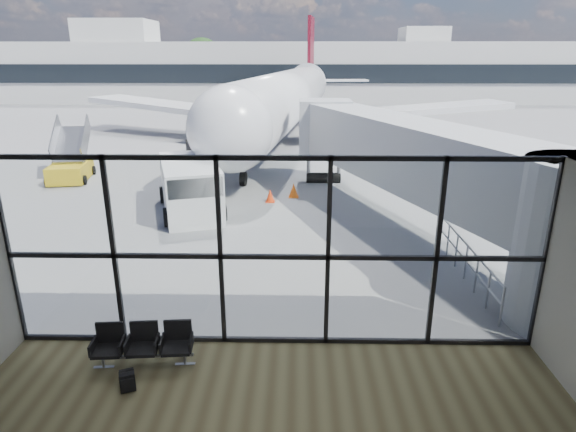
{
  "coord_description": "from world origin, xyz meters",
  "views": [
    {
      "loc": [
        0.5,
        -9.87,
        6.5
      ],
      "look_at": [
        0.25,
        3.0,
        2.15
      ],
      "focal_mm": 30.0,
      "sensor_mm": 36.0,
      "label": 1
    }
  ],
  "objects_px": {
    "airliner": "(288,98)",
    "belt_loader": "(205,142)",
    "mobile_stairs": "(71,168)",
    "backpack": "(127,382)",
    "seating_row": "(144,342)",
    "service_van": "(190,187)"
  },
  "relations": [
    {
      "from": "airliner",
      "to": "belt_loader",
      "type": "relative_size",
      "value": 9.75
    },
    {
      "from": "mobile_stairs",
      "to": "belt_loader",
      "type": "bearing_deg",
      "value": 44.18
    },
    {
      "from": "backpack",
      "to": "mobile_stairs",
      "type": "height_order",
      "value": "mobile_stairs"
    },
    {
      "from": "seating_row",
      "to": "mobile_stairs",
      "type": "relative_size",
      "value": 0.54
    },
    {
      "from": "airliner",
      "to": "seating_row",
      "type": "bearing_deg",
      "value": -87.4
    },
    {
      "from": "airliner",
      "to": "mobile_stairs",
      "type": "xyz_separation_m",
      "value": [
        -11.46,
        -14.26,
        -2.54
      ]
    },
    {
      "from": "service_van",
      "to": "belt_loader",
      "type": "bearing_deg",
      "value": 80.26
    },
    {
      "from": "seating_row",
      "to": "belt_loader",
      "type": "bearing_deg",
      "value": 92.51
    },
    {
      "from": "seating_row",
      "to": "belt_loader",
      "type": "relative_size",
      "value": 0.52
    },
    {
      "from": "seating_row",
      "to": "service_van",
      "type": "relative_size",
      "value": 0.39
    },
    {
      "from": "seating_row",
      "to": "service_van",
      "type": "distance_m",
      "value": 10.72
    },
    {
      "from": "backpack",
      "to": "airliner",
      "type": "distance_m",
      "value": 31.66
    },
    {
      "from": "backpack",
      "to": "service_van",
      "type": "bearing_deg",
      "value": 74.85
    },
    {
      "from": "backpack",
      "to": "belt_loader",
      "type": "distance_m",
      "value": 25.56
    },
    {
      "from": "backpack",
      "to": "belt_loader",
      "type": "bearing_deg",
      "value": 76.16
    },
    {
      "from": "belt_loader",
      "to": "seating_row",
      "type": "bearing_deg",
      "value": -69.61
    },
    {
      "from": "backpack",
      "to": "airliner",
      "type": "relative_size",
      "value": 0.01
    },
    {
      "from": "backpack",
      "to": "airliner",
      "type": "xyz_separation_m",
      "value": [
        2.61,
        31.41,
        2.95
      ]
    },
    {
      "from": "service_van",
      "to": "mobile_stairs",
      "type": "bearing_deg",
      "value": 126.44
    },
    {
      "from": "belt_loader",
      "to": "mobile_stairs",
      "type": "distance_m",
      "value": 10.05
    },
    {
      "from": "backpack",
      "to": "mobile_stairs",
      "type": "distance_m",
      "value": 19.3
    },
    {
      "from": "airliner",
      "to": "mobile_stairs",
      "type": "relative_size",
      "value": 10.15
    }
  ]
}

